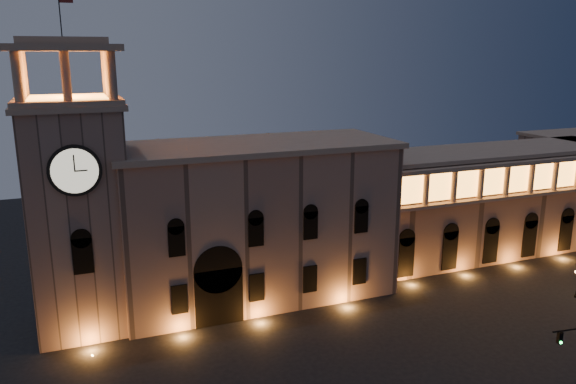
# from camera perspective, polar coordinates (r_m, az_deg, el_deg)

# --- Properties ---
(government_building) EXTENTS (30.80, 12.80, 17.60)m
(government_building) POSITION_cam_1_polar(r_m,az_deg,el_deg) (62.97, -3.31, -2.94)
(government_building) COLOR #866657
(government_building) RESTS_ON ground
(clock_tower) EXTENTS (9.80, 9.80, 32.40)m
(clock_tower) POSITION_cam_1_polar(r_m,az_deg,el_deg) (58.23, -20.55, -1.42)
(clock_tower) COLOR #866657
(clock_tower) RESTS_ON ground
(colonnade_wing) EXTENTS (40.60, 11.50, 14.50)m
(colonnade_wing) POSITION_cam_1_polar(r_m,az_deg,el_deg) (81.72, 19.58, -0.82)
(colonnade_wing) COLOR #806052
(colonnade_wing) RESTS_ON ground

